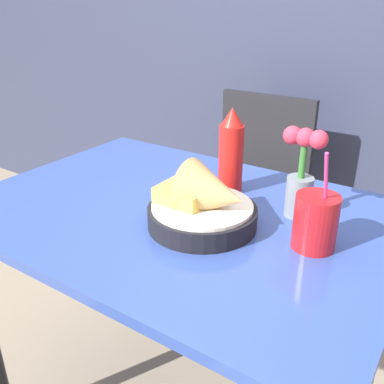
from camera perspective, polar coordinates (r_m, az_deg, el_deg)
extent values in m
cube|color=#334C9E|center=(1.06, -1.77, -2.73)|extent=(1.04, 0.73, 0.02)
cylinder|color=black|center=(1.71, -8.24, -6.54)|extent=(0.05, 0.05, 0.75)
cylinder|color=black|center=(1.38, 23.18, -17.05)|extent=(0.05, 0.05, 0.75)
cylinder|color=black|center=(1.82, -1.53, -10.36)|extent=(0.03, 0.03, 0.42)
cylinder|color=black|center=(1.68, 8.89, -14.14)|extent=(0.03, 0.03, 0.42)
cylinder|color=black|center=(2.08, 4.24, -5.64)|extent=(0.03, 0.03, 0.42)
cylinder|color=black|center=(1.95, 13.53, -8.44)|extent=(0.03, 0.03, 0.42)
cube|color=black|center=(1.76, 6.61, -3.44)|extent=(0.40, 0.40, 0.02)
cube|color=black|center=(1.82, 9.70, 5.56)|extent=(0.40, 0.03, 0.46)
cylinder|color=black|center=(0.96, 1.38, -3.29)|extent=(0.25, 0.25, 0.05)
cylinder|color=white|center=(0.95, 1.39, -1.87)|extent=(0.23, 0.23, 0.01)
cone|color=tan|center=(0.92, 3.03, -0.29)|extent=(0.14, 0.14, 0.14)
cube|color=#E5C14C|center=(0.95, -1.17, -0.53)|extent=(0.11, 0.09, 0.04)
cylinder|color=red|center=(1.12, 5.18, 4.40)|extent=(0.06, 0.06, 0.18)
cone|color=red|center=(1.09, 5.41, 9.99)|extent=(0.06, 0.06, 0.05)
cylinder|color=red|center=(0.90, 16.14, -3.86)|extent=(0.09, 0.09, 0.12)
cylinder|color=black|center=(0.90, 16.07, -4.38)|extent=(0.08, 0.08, 0.10)
cylinder|color=#EA3884|center=(0.87, 17.35, -1.05)|extent=(0.01, 0.08, 0.22)
cylinder|color=gray|center=(1.03, 14.04, -0.59)|extent=(0.06, 0.06, 0.10)
cylinder|color=#33722D|center=(0.99, 14.57, 4.20)|extent=(0.02, 0.02, 0.09)
sphere|color=#DB334C|center=(0.98, 14.88, 7.05)|extent=(0.04, 0.04, 0.04)
sphere|color=#DB334C|center=(0.99, 13.26, 7.38)|extent=(0.04, 0.04, 0.04)
sphere|color=#DB334C|center=(0.97, 16.53, 6.71)|extent=(0.04, 0.04, 0.04)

